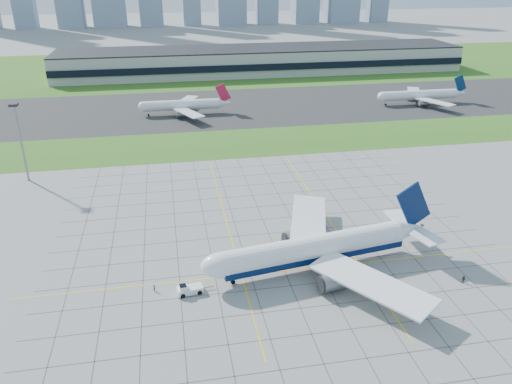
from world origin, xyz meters
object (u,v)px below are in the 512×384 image
(crew_near, at_px, (154,288))
(airliner, at_px, (316,249))
(pushback_tug, at_px, (189,289))
(distant_jet_1, at_px, (183,105))
(crew_far, at_px, (463,280))
(light_mast, at_px, (19,133))
(distant_jet_2, at_px, (420,95))

(crew_near, bearing_deg, airliner, -74.72)
(airliner, xyz_separation_m, pushback_tug, (-29.50, -4.84, -3.97))
(airliner, relative_size, distant_jet_1, 1.35)
(crew_far, bearing_deg, crew_near, -136.06)
(light_mast, height_order, distant_jet_1, light_mast)
(airliner, height_order, distant_jet_1, airliner)
(pushback_tug, distance_m, distant_jet_1, 142.74)
(airliner, bearing_deg, distant_jet_2, 45.97)
(light_mast, xyz_separation_m, pushback_tug, (47.79, -71.63, -15.19))
(airliner, xyz_separation_m, distant_jet_1, (-23.36, 137.73, -0.47))
(crew_far, height_order, distant_jet_2, distant_jet_2)
(pushback_tug, height_order, distant_jet_2, distant_jet_2)
(crew_near, bearing_deg, pushback_tug, -95.21)
(light_mast, relative_size, pushback_tug, 3.17)
(crew_near, distance_m, crew_far, 67.88)
(airliner, bearing_deg, crew_near, 175.32)
(crew_near, distance_m, distant_jet_2, 191.62)
(light_mast, bearing_deg, distant_jet_1, 52.76)
(crew_near, relative_size, distant_jet_1, 0.04)
(crew_near, distance_m, distant_jet_1, 141.14)
(light_mast, distance_m, distant_jet_1, 89.87)
(distant_jet_1, bearing_deg, light_mast, -127.24)
(distant_jet_2, bearing_deg, light_mast, -158.21)
(distant_jet_2, bearing_deg, distant_jet_1, 179.10)
(light_mast, distance_m, crew_near, 81.93)
(pushback_tug, relative_size, distant_jet_1, 0.19)
(airliner, distance_m, crew_near, 37.08)
(light_mast, xyz_separation_m, airliner, (77.29, -66.79, -11.23))
(distant_jet_2, bearing_deg, airliner, -125.11)
(light_mast, xyz_separation_m, crew_near, (40.54, -69.51, -15.40))
(crew_near, height_order, distant_jet_2, distant_jet_2)
(airliner, xyz_separation_m, crew_near, (-36.75, -2.73, -4.17))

